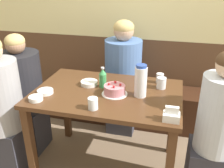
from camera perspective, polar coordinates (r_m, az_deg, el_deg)
ground_plane at (r=2.50m, az=-0.96°, el=-18.06°), size 12.00×12.00×0.00m
back_wall at (r=2.91m, az=4.58°, el=15.61°), size 4.80×0.04×2.50m
bench_seat at (r=3.03m, az=3.20°, el=-4.49°), size 2.01×0.38×0.46m
dining_table at (r=2.11m, az=-1.09°, el=-4.45°), size 1.21×0.81×0.78m
birthday_cake at (r=2.00m, az=0.59°, el=-1.36°), size 0.21×0.21×0.10m
water_pitcher at (r=1.95m, az=6.58°, el=0.67°), size 0.10×0.10×0.26m
soju_bottle at (r=2.11m, az=-2.13°, el=1.41°), size 0.06×0.06×0.18m
napkin_holder at (r=1.70m, az=13.42°, el=-7.05°), size 0.11×0.08×0.11m
bowl_soup_white at (r=2.18m, az=-5.25°, el=0.23°), size 0.15×0.15×0.04m
bowl_rice_small at (r=2.00m, az=-17.03°, el=-3.15°), size 0.11×0.11×0.03m
bowl_side_dish at (r=2.09m, az=-15.00°, el=-1.69°), size 0.13×0.13×0.03m
glass_water_tall at (r=1.79m, az=-4.38°, el=-4.47°), size 0.07×0.07×0.09m
glass_tumbler_short at (r=2.14m, az=11.22°, el=0.24°), size 0.08×0.08×0.10m
glass_shot_small at (r=2.24m, az=10.88°, el=1.31°), size 0.06×0.06×0.09m
person_teal_shirt at (r=2.71m, az=2.49°, el=1.39°), size 0.39×0.39×1.25m
person_pale_blue_shirt at (r=2.05m, az=22.55°, el=-10.81°), size 0.34×0.31×1.22m
person_grey_tee at (r=2.32m, az=-23.97°, el=-5.41°), size 0.37×0.37×1.24m
person_dark_striped at (r=2.55m, az=-19.58°, el=-2.51°), size 0.39×0.39×1.19m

